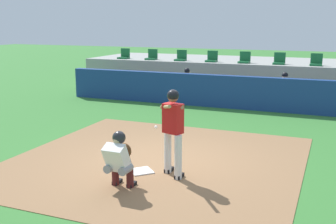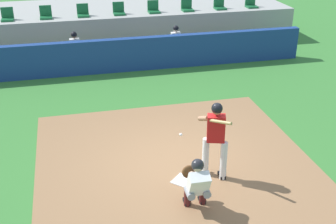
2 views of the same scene
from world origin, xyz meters
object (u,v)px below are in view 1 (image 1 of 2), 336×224
Objects in this scene: stadium_seat_5 at (279,61)px; stadium_seat_2 at (181,58)px; catcher_crouched at (119,158)px; stadium_seat_6 at (316,62)px; batter_at_plate at (173,127)px; stadium_seat_3 at (212,59)px; dugout_player_0 at (186,84)px; dugout_player_1 at (284,89)px; stadium_seat_1 at (152,57)px; home_plate at (141,171)px; stadium_seat_0 at (124,56)px; stadium_seat_4 at (244,60)px.

stadium_seat_2 is at bearing 180.00° from stadium_seat_5.
catcher_crouched is 11.51m from stadium_seat_6.
stadium_seat_3 is (-2.14, 10.14, 0.50)m from batter_at_plate.
stadium_seat_5 is at bearing 31.18° from dugout_player_0.
stadium_seat_2 reaches higher than dugout_player_1.
stadium_seat_2 is (-0.97, 2.03, 0.86)m from dugout_player_0.
stadium_seat_1 is 5.78m from stadium_seat_5.
catcher_crouched is at bearing -75.43° from stadium_seat_2.
home_plate is 10.69m from stadium_seat_6.
stadium_seat_3 is (2.89, 0.00, 0.00)m from stadium_seat_1.
home_plate is at bearing -103.26° from dugout_player_1.
stadium_seat_2 is 1.00× the size of stadium_seat_5.
stadium_seat_6 is (7.22, 0.00, 0.00)m from stadium_seat_1.
dugout_player_1 is at bearing -22.94° from stadium_seat_2.
stadium_seat_5 is (4.33, 0.00, 0.00)m from stadium_seat_2.
dugout_player_0 reaches higher than home_plate.
stadium_seat_6 is (4.81, 2.03, 0.86)m from dugout_player_0.
stadium_seat_1 reaches higher than catcher_crouched.
dugout_player_1 is at bearing -31.17° from stadium_seat_3.
stadium_seat_5 is (-0.47, 2.03, 0.86)m from dugout_player_1.
catcher_crouched is 3.95× the size of stadium_seat_2.
dugout_player_0 is 5.29m from stadium_seat_6.
batter_at_plate is 10.76m from stadium_seat_2.
dugout_player_1 is 6.63m from stadium_seat_1.
home_plate is 0.34× the size of dugout_player_1.
stadium_seat_6 reaches higher than dugout_player_0.
stadium_seat_0 reaches higher than batter_at_plate.
stadium_seat_3 is at bearing 76.92° from dugout_player_0.
batter_at_plate reaches higher than dugout_player_0.
stadium_seat_1 is (-4.33, 10.18, 1.51)m from home_plate.
stadium_seat_6 is at bearing 0.00° from stadium_seat_5.
catcher_crouched reaches higher than home_plate.
batter_at_plate is at bearing -63.64° from stadium_seat_1.
stadium_seat_5 is (1.45, 11.10, 0.93)m from catcher_crouched.
dugout_player_0 is 2.26m from stadium_seat_3.
stadium_seat_0 is at bearing 119.58° from home_plate.
dugout_player_1 is at bearing -46.67° from stadium_seat_4.
stadium_seat_4 is at bearing 0.00° from stadium_seat_1.
catcher_crouched is at bearing -68.69° from stadium_seat_1.
stadium_seat_2 is 1.00× the size of stadium_seat_6.
home_plate is 0.92× the size of stadium_seat_3.
stadium_seat_0 is 7.22m from stadium_seat_5.
stadium_seat_2 is (2.89, 0.00, 0.00)m from stadium_seat_0.
stadium_seat_3 reaches higher than home_plate.
stadium_seat_3 is 2.89m from stadium_seat_5.
home_plate is at bearing -105.84° from stadium_seat_6.
dugout_player_1 is 8.01m from stadium_seat_0.
stadium_seat_6 is (0.97, 2.03, 0.86)m from dugout_player_1.
stadium_seat_2 reaches higher than home_plate.
stadium_seat_2 is at bearing 157.06° from dugout_player_1.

